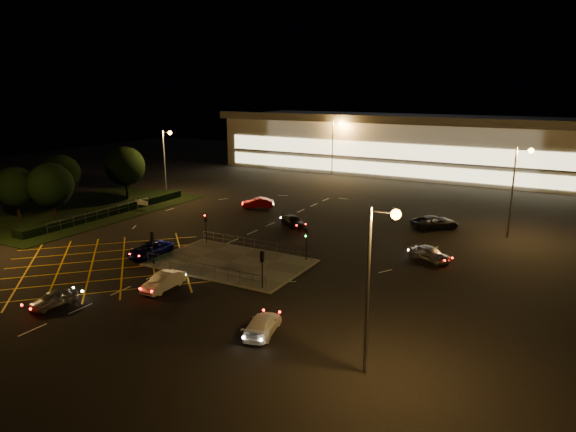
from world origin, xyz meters
The scene contains 26 objects.
ground centered at (0.00, 0.00, 0.00)m, with size 180.00×180.00×0.00m, color black.
pedestrian_island centered at (2.00, -2.00, 0.06)m, with size 14.00×9.00×0.12m, color #4C4944.
grass_verge centered at (-28.00, 6.00, 0.04)m, with size 18.00×30.00×0.08m, color black.
hedge centered at (-23.00, 6.00, 0.50)m, with size 2.00×26.00×1.00m, color black.
supermarket centered at (0.00, 61.95, 5.31)m, with size 72.00×26.50×10.50m.
streetlight_se centered at (20.44, -14.00, 6.56)m, with size 1.78×0.56×10.03m.
streetlight_nw centered at (-23.56, 18.00, 6.56)m, with size 1.78×0.56×10.03m.
streetlight_ne centered at (24.44, 20.00, 6.56)m, with size 1.78×0.56×10.03m.
streetlight_far_left centered at (-9.56, 48.00, 6.56)m, with size 1.78×0.56×10.03m.
signal_sw centered at (-4.00, -5.99, 2.37)m, with size 0.28×0.30×3.15m.
signal_se centered at (8.00, -5.99, 2.37)m, with size 0.28×0.30×3.15m.
signal_nw centered at (-4.00, 1.99, 2.37)m, with size 0.28×0.30×3.15m.
signal_ne centered at (8.00, 1.99, 2.37)m, with size 0.28×0.30×3.15m.
tree_a centered at (-30.00, -2.00, 4.33)m, with size 5.04×5.04×6.86m.
tree_b centered at (-32.00, 6.00, 4.64)m, with size 5.40×5.40×7.35m.
tree_c centered at (-28.00, 14.00, 4.95)m, with size 5.76×5.76×7.84m.
tree_d centered at (-34.00, 20.00, 4.02)m, with size 4.68×4.68×6.37m.
tree_e centered at (-26.00, 0.00, 4.64)m, with size 5.40×5.40×7.35m.
car_near_silver centered at (-4.17, -16.67, 0.61)m, with size 1.45×3.61×1.23m, color silver.
car_queue_white centered at (0.87, -10.03, 0.69)m, with size 1.46×4.18×1.38m, color silver.
car_left_blue centered at (-6.25, -4.10, 0.68)m, with size 2.25×4.88×1.36m, color #0D1253.
car_far_dkgrey centered at (0.84, 12.56, 0.61)m, with size 1.72×4.24×1.23m, color black.
car_right_silver centered at (18.36, 7.92, 0.72)m, with size 1.70×4.23×1.44m, color #A2A5A9.
car_circ_red centered at (-7.97, 18.61, 0.71)m, with size 1.50×4.30×1.42m, color maroon.
car_east_grey centered at (16.04, 19.68, 0.78)m, with size 2.58×5.60×1.56m, color black.
car_approach_white centered at (12.17, -12.72, 0.64)m, with size 1.78×4.38×1.27m, color white.
Camera 1 is at (29.15, -39.80, 16.32)m, focal length 32.00 mm.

